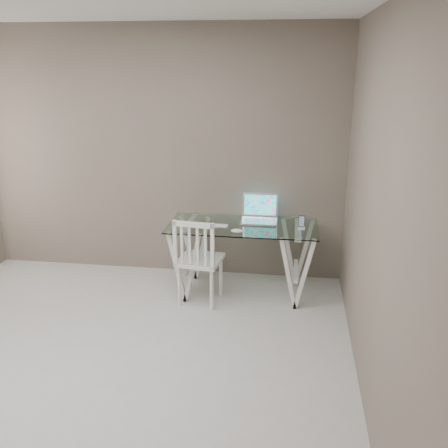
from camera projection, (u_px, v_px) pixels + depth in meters
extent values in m
plane|color=#B3B0AB|center=(90.00, 388.00, 3.73)|extent=(4.50, 4.50, 0.00)
cube|color=#6E6156|center=(161.00, 154.00, 5.42)|extent=(4.00, 0.02, 2.70)
cube|color=#6E6156|center=(384.00, 229.00, 3.04)|extent=(0.02, 4.50, 2.70)
cube|color=silver|center=(243.00, 226.00, 5.02)|extent=(1.50, 0.70, 0.01)
cube|color=silver|center=(190.00, 258.00, 5.21)|extent=(0.24, 0.62, 0.72)
cube|color=silver|center=(296.00, 263.00, 5.07)|extent=(0.24, 0.62, 0.72)
cube|color=white|center=(200.00, 260.00, 4.95)|extent=(0.46, 0.46, 0.04)
cylinder|color=white|center=(179.00, 286.00, 4.91)|extent=(0.04, 0.04, 0.42)
cylinder|color=white|center=(212.00, 290.00, 4.83)|extent=(0.04, 0.04, 0.42)
cylinder|color=white|center=(190.00, 273.00, 5.21)|extent=(0.04, 0.04, 0.42)
cylinder|color=white|center=(221.00, 276.00, 5.13)|extent=(0.04, 0.04, 0.42)
cube|color=white|center=(194.00, 245.00, 4.70)|extent=(0.41, 0.08, 0.46)
cube|color=silver|center=(259.00, 221.00, 5.12)|extent=(0.37, 0.26, 0.02)
cube|color=#19D899|center=(260.00, 205.00, 5.23)|extent=(0.37, 0.08, 0.24)
cube|color=silver|center=(215.00, 226.00, 4.99)|extent=(0.27, 0.12, 0.01)
ellipsoid|color=silver|center=(237.00, 231.00, 4.79)|extent=(0.12, 0.07, 0.04)
cube|color=white|center=(301.00, 228.00, 4.91)|extent=(0.07, 0.07, 0.02)
cube|color=black|center=(302.00, 221.00, 4.90)|extent=(0.06, 0.03, 0.11)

